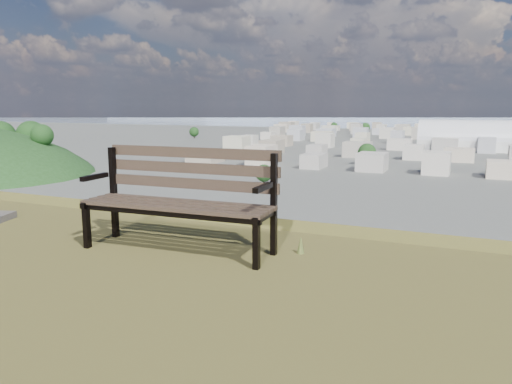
% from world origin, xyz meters
% --- Properties ---
extents(park_bench, '(2.03, 0.73, 1.05)m').
position_xyz_m(park_bench, '(1.21, 2.87, 25.59)').
color(park_bench, '#49362A').
rests_on(park_bench, hilltop_mesa).
extents(arena, '(55.12, 24.30, 23.06)m').
position_xyz_m(arena, '(-0.65, 314.44, 5.44)').
color(arena, silver).
rests_on(arena, ground).
extents(city_blocks, '(395.00, 361.00, 7.00)m').
position_xyz_m(city_blocks, '(0.00, 394.44, 3.50)').
color(city_blocks, beige).
rests_on(city_blocks, ground).
extents(city_trees, '(406.52, 387.20, 9.98)m').
position_xyz_m(city_trees, '(-26.39, 319.00, 4.83)').
color(city_trees, '#322619').
rests_on(city_trees, ground).
extents(bay_water, '(2400.00, 700.00, 0.12)m').
position_xyz_m(bay_water, '(0.00, 900.00, 0.00)').
color(bay_water, '#95A9BE').
rests_on(bay_water, ground).
extents(far_hills, '(2050.00, 340.00, 60.00)m').
position_xyz_m(far_hills, '(-60.92, 1402.93, 25.47)').
color(far_hills, '#8894A8').
rests_on(far_hills, ground).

